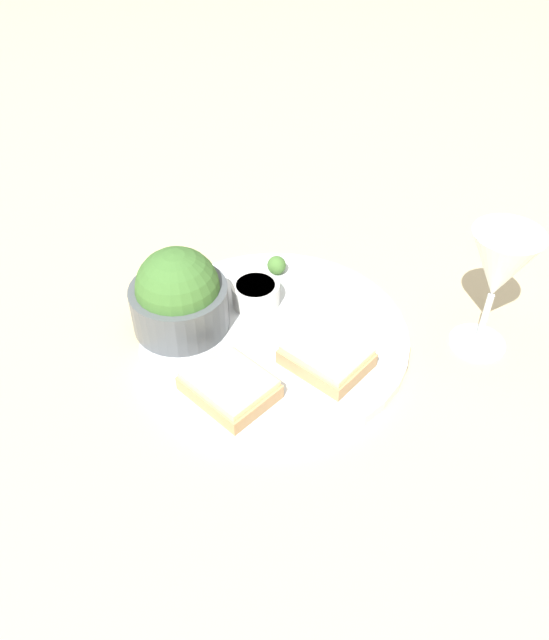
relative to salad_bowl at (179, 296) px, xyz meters
The scene contains 8 objects.
ground_plane 0.13m from the salad_bowl, 23.62° to the left, with size 4.00×4.00×0.00m, color #C6B289.
dinner_plate 0.13m from the salad_bowl, 23.62° to the left, with size 0.33×0.33×0.01m.
salad_bowl is the anchor object (origin of this frame).
sauce_ramekin 0.10m from the salad_bowl, 55.43° to the left, with size 0.06×0.06×0.03m.
cheese_toast_near 0.13m from the salad_bowl, 29.01° to the right, with size 0.11×0.09×0.03m.
cheese_toast_far 0.19m from the salad_bowl, ahead, with size 0.10×0.09×0.03m.
wine_glass 0.37m from the salad_bowl, 28.01° to the left, with size 0.08×0.08×0.16m.
garnish 0.16m from the salad_bowl, 72.73° to the left, with size 0.03×0.03×0.03m.
Camera 1 is at (0.29, -0.47, 0.53)m, focal length 35.00 mm.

